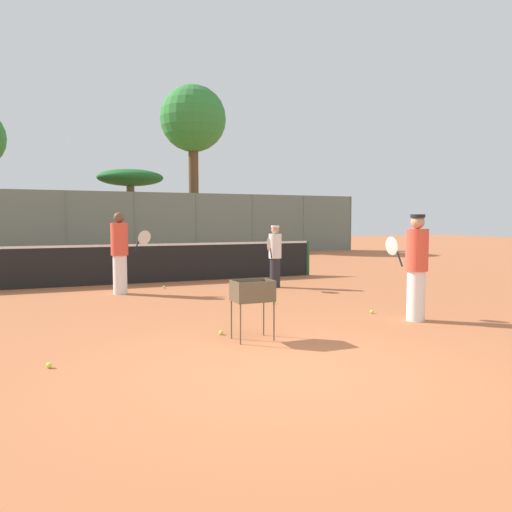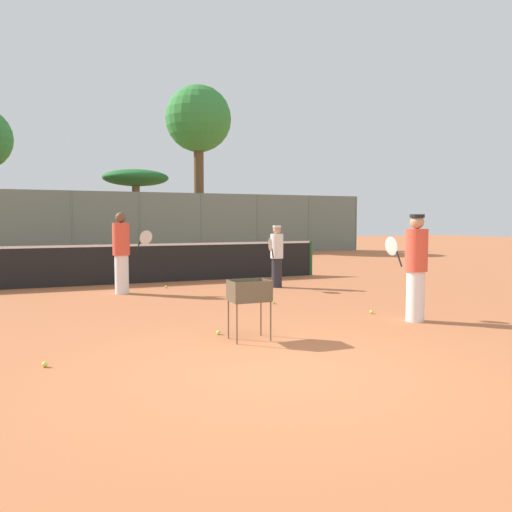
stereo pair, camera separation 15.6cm
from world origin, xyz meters
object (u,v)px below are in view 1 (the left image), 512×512
(player_white_outfit, at_px, (416,266))
(player_yellow_shirt, at_px, (275,255))
(player_red_cap, at_px, (120,252))
(tennis_net, at_px, (144,263))
(parked_car, at_px, (68,241))
(ball_cart, at_px, (253,295))

(player_white_outfit, distance_m, player_yellow_shirt, 4.79)
(player_red_cap, height_order, player_yellow_shirt, player_red_cap)
(tennis_net, bearing_deg, player_white_outfit, -64.55)
(tennis_net, xyz_separation_m, parked_car, (-1.36, 13.74, 0.10))
(tennis_net, height_order, player_white_outfit, player_white_outfit)
(player_white_outfit, bearing_deg, tennis_net, 15.23)
(tennis_net, relative_size, player_white_outfit, 5.64)
(tennis_net, bearing_deg, player_yellow_shirt, -36.63)
(tennis_net, height_order, player_red_cap, player_red_cap)
(player_red_cap, bearing_deg, parked_car, 105.43)
(player_red_cap, relative_size, parked_car, 0.45)
(player_yellow_shirt, bearing_deg, player_white_outfit, 47.41)
(player_yellow_shirt, distance_m, ball_cart, 5.61)
(ball_cart, bearing_deg, player_red_cap, 101.86)
(player_yellow_shirt, relative_size, parked_car, 0.38)
(player_white_outfit, distance_m, parked_car, 21.19)
(player_white_outfit, height_order, parked_car, player_white_outfit)
(tennis_net, relative_size, player_yellow_shirt, 6.48)
(player_white_outfit, xyz_separation_m, player_yellow_shirt, (-0.39, 4.77, -0.12))
(player_yellow_shirt, bearing_deg, tennis_net, -83.94)
(player_white_outfit, bearing_deg, ball_cart, 82.80)
(tennis_net, distance_m, player_white_outfit, 7.68)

